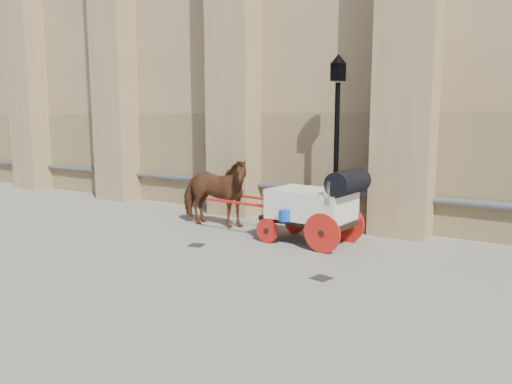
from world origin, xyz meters
The scene contains 6 objects.
ground centered at (0.00, 0.00, 0.00)m, with size 90.00×90.00×0.00m, color slate.
horse centered at (-0.45, 1.88, 0.92)m, with size 0.99×2.17×1.83m, color brown.
carriage centered at (2.63, 1.70, 0.95)m, with size 4.07×1.47×1.76m.
street_lamp centered at (2.45, 3.16, 2.36)m, with size 0.41×0.41×4.41m.
drain_grate_near centered at (0.42, 0.09, 0.01)m, with size 0.32×0.32×0.01m, color black.
drain_grate_far centered at (3.82, -0.49, 0.01)m, with size 0.32×0.32×0.01m, color black.
Camera 1 is at (7.52, -8.42, 2.91)m, focal length 35.00 mm.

